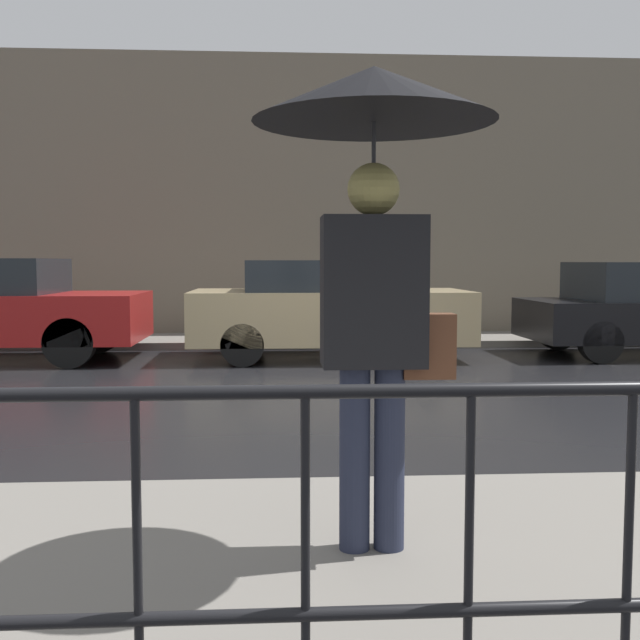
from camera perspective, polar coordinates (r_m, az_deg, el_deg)
ground_plane at (r=8.63m, az=-0.19°, el=-5.32°), size 80.00×80.00×0.00m
sidewalk_near at (r=3.41m, az=5.38°, el=-19.95°), size 28.00×3.01×0.12m
sidewalk_far at (r=13.34m, az=-1.36°, el=-1.56°), size 28.00×1.70×0.12m
lane_marking at (r=8.63m, az=-0.19°, el=-5.29°), size 25.20×0.12×0.01m
building_storefront at (r=14.31m, az=-1.53°, el=9.24°), size 28.00×0.30×5.31m
railing_foreground at (r=2.00m, az=11.30°, el=-15.64°), size 12.00×0.04×1.05m
pedestrian at (r=3.45m, az=4.19°, el=11.20°), size 1.10×1.10×2.22m
car_tan at (r=11.34m, az=0.56°, el=0.91°), size 4.15×1.91×1.49m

